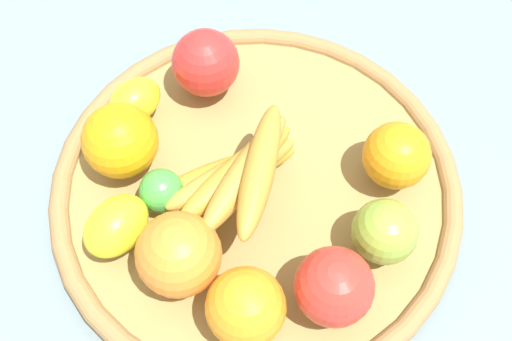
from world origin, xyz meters
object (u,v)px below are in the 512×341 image
orange_3 (246,307)px  lemon_1 (116,226)px  lemon_0 (135,100)px  orange_1 (396,156)px  apple_0 (334,287)px  banana_bunch (240,171)px  lime_0 (161,191)px  apple_2 (206,63)px  orange_0 (120,141)px  apple_1 (385,232)px  orange_2 (179,254)px

orange_3 → lemon_1: bearing=-143.4°
lemon_0 → orange_3: bearing=7.8°
orange_1 → apple_0: bearing=-47.5°
banana_bunch → lime_0: bearing=-101.7°
lemon_0 → lime_0: size_ratio=1.38×
apple_2 → orange_0: (0.07, -0.11, 0.00)m
lemon_0 → orange_3: (0.27, 0.04, 0.01)m
lemon_0 → lime_0: 0.12m
apple_0 → apple_1: (-0.04, 0.07, -0.00)m
apple_0 → lemon_1: (-0.13, -0.17, -0.01)m
orange_3 → apple_0: bearing=83.6°
lemon_0 → apple_2: apple_2 is taller
apple_0 → lime_0: 0.20m
orange_2 → apple_2: 0.23m
lemon_0 → apple_1: 0.30m
orange_3 → apple_0: size_ratio=0.99×
orange_2 → apple_0: 0.15m
lime_0 → orange_1: bearing=78.2°
lemon_0 → lime_0: same height
orange_3 → orange_1: bearing=116.2°
apple_1 → orange_0: 0.28m
apple_0 → apple_1: size_ratio=1.15×
lemon_1 → lime_0: 0.06m
lemon_0 → orange_0: orange_0 is taller
orange_2 → orange_1: (-0.03, 0.24, -0.01)m
lemon_0 → orange_0: size_ratio=0.79×
orange_3 → apple_2: bearing=169.7°
lemon_1 → lemon_0: bearing=159.3°
banana_bunch → orange_3: (0.13, -0.04, -0.01)m
orange_2 → apple_0: orange_2 is taller
apple_0 → orange_0: size_ratio=0.93×
lemon_0 → apple_0: 0.30m
apple_1 → orange_2: bearing=-102.1°
orange_3 → apple_2: size_ratio=0.96×
apple_1 → orange_0: bearing=-130.4°
orange_1 → orange_3: bearing=-63.8°
orange_3 → lemon_1: orange_3 is taller
banana_bunch → orange_0: banana_bunch is taller
lemon_0 → orange_0: bearing=-25.3°
lemon_1 → orange_0: (-0.09, 0.03, 0.01)m
orange_3 → lime_0: 0.15m
orange_1 → apple_1: (0.07, -0.05, -0.00)m
banana_bunch → apple_2: banana_bunch is taller
orange_1 → lime_0: (-0.05, -0.24, -0.01)m
lemon_1 → orange_1: bearing=85.1°
orange_2 → apple_1: (0.04, 0.19, -0.01)m
lemon_0 → orange_1: (0.17, 0.23, 0.01)m
orange_2 → lemon_1: (-0.06, -0.05, -0.01)m
banana_bunch → orange_1: size_ratio=2.21×
banana_bunch → orange_0: bearing=-126.9°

